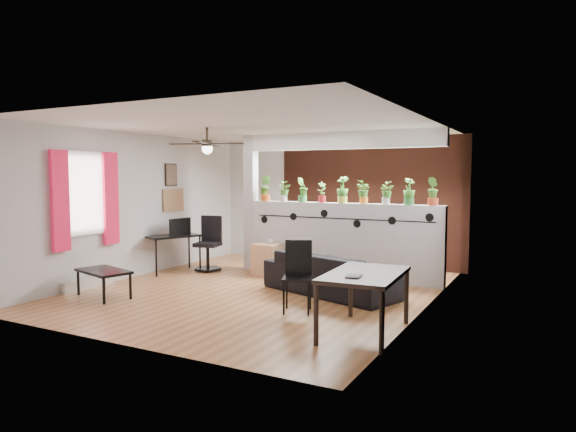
{
  "coord_description": "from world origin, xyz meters",
  "views": [
    {
      "loc": [
        4.17,
        -6.98,
        1.84
      ],
      "look_at": [
        0.18,
        0.6,
        1.16
      ],
      "focal_mm": 32.0,
      "sensor_mm": 36.0,
      "label": 1
    }
  ],
  "objects_px": {
    "potted_plant_1": "(284,191)",
    "potted_plant_2": "(302,189)",
    "potted_plant_7": "(409,191)",
    "cup": "(269,241)",
    "potted_plant_0": "(265,188)",
    "dining_table": "(365,279)",
    "folding_chair": "(298,269)",
    "computer_desk": "(173,239)",
    "coffee_table": "(104,273)",
    "potted_plant_5": "(364,191)",
    "potted_plant_6": "(386,192)",
    "office_chair": "(209,247)",
    "ceiling_fan": "(207,145)",
    "sofa": "(331,274)",
    "potted_plant_8": "(433,190)",
    "potted_plant_3": "(322,191)",
    "potted_plant_4": "(343,189)",
    "cube_shelf": "(267,259)"
  },
  "relations": [
    {
      "from": "ceiling_fan",
      "to": "potted_plant_8",
      "type": "distance_m",
      "value": 3.72
    },
    {
      "from": "sofa",
      "to": "dining_table",
      "type": "bearing_deg",
      "value": 142.29
    },
    {
      "from": "sofa",
      "to": "cup",
      "type": "distance_m",
      "value": 1.84
    },
    {
      "from": "potted_plant_3",
      "to": "dining_table",
      "type": "xyz_separation_m",
      "value": [
        1.83,
        -2.9,
        -0.91
      ]
    },
    {
      "from": "potted_plant_4",
      "to": "folding_chair",
      "type": "distance_m",
      "value": 2.56
    },
    {
      "from": "potted_plant_1",
      "to": "potted_plant_5",
      "type": "distance_m",
      "value": 1.58
    },
    {
      "from": "potted_plant_7",
      "to": "computer_desk",
      "type": "relative_size",
      "value": 0.41
    },
    {
      "from": "potted_plant_6",
      "to": "computer_desk",
      "type": "relative_size",
      "value": 0.35
    },
    {
      "from": "cube_shelf",
      "to": "potted_plant_6",
      "type": "bearing_deg",
      "value": 9.11
    },
    {
      "from": "potted_plant_1",
      "to": "cube_shelf",
      "type": "xyz_separation_m",
      "value": [
        -0.16,
        -0.34,
        -1.26
      ]
    },
    {
      "from": "cube_shelf",
      "to": "potted_plant_0",
      "type": "bearing_deg",
      "value": 124.22
    },
    {
      "from": "sofa",
      "to": "folding_chair",
      "type": "xyz_separation_m",
      "value": [
        -0.01,
        -1.12,
        0.26
      ]
    },
    {
      "from": "potted_plant_2",
      "to": "potted_plant_3",
      "type": "bearing_deg",
      "value": 0.0
    },
    {
      "from": "potted_plant_8",
      "to": "computer_desk",
      "type": "distance_m",
      "value": 4.82
    },
    {
      "from": "potted_plant_2",
      "to": "potted_plant_3",
      "type": "height_order",
      "value": "potted_plant_2"
    },
    {
      "from": "potted_plant_0",
      "to": "potted_plant_5",
      "type": "xyz_separation_m",
      "value": [
        1.98,
        -0.0,
        -0.04
      ]
    },
    {
      "from": "potted_plant_0",
      "to": "dining_table",
      "type": "relative_size",
      "value": 0.36
    },
    {
      "from": "potted_plant_1",
      "to": "potted_plant_4",
      "type": "relative_size",
      "value": 0.8
    },
    {
      "from": "ceiling_fan",
      "to": "cup",
      "type": "height_order",
      "value": "ceiling_fan"
    },
    {
      "from": "sofa",
      "to": "coffee_table",
      "type": "distance_m",
      "value": 3.46
    },
    {
      "from": "potted_plant_3",
      "to": "potted_plant_4",
      "type": "relative_size",
      "value": 0.8
    },
    {
      "from": "ceiling_fan",
      "to": "cube_shelf",
      "type": "distance_m",
      "value": 2.51
    },
    {
      "from": "potted_plant_5",
      "to": "potted_plant_8",
      "type": "bearing_deg",
      "value": 0.0
    },
    {
      "from": "ceiling_fan",
      "to": "computer_desk",
      "type": "distance_m",
      "value": 2.37
    },
    {
      "from": "computer_desk",
      "to": "coffee_table",
      "type": "xyz_separation_m",
      "value": [
        0.4,
        -2.06,
        -0.27
      ]
    },
    {
      "from": "office_chair",
      "to": "folding_chair",
      "type": "height_order",
      "value": "office_chair"
    },
    {
      "from": "potted_plant_0",
      "to": "office_chair",
      "type": "relative_size",
      "value": 0.47
    },
    {
      "from": "potted_plant_2",
      "to": "potted_plant_7",
      "type": "bearing_deg",
      "value": 0.0
    },
    {
      "from": "sofa",
      "to": "computer_desk",
      "type": "relative_size",
      "value": 1.89
    },
    {
      "from": "folding_chair",
      "to": "cup",
      "type": "bearing_deg",
      "value": 128.56
    },
    {
      "from": "potted_plant_1",
      "to": "dining_table",
      "type": "height_order",
      "value": "potted_plant_1"
    },
    {
      "from": "potted_plant_0",
      "to": "potted_plant_7",
      "type": "relative_size",
      "value": 1.09
    },
    {
      "from": "potted_plant_2",
      "to": "potted_plant_4",
      "type": "height_order",
      "value": "potted_plant_4"
    },
    {
      "from": "potted_plant_0",
      "to": "cup",
      "type": "relative_size",
      "value": 3.91
    },
    {
      "from": "potted_plant_1",
      "to": "potted_plant_2",
      "type": "bearing_deg",
      "value": 0.0
    },
    {
      "from": "cup",
      "to": "computer_desk",
      "type": "bearing_deg",
      "value": -160.6
    },
    {
      "from": "potted_plant_0",
      "to": "potted_plant_2",
      "type": "height_order",
      "value": "potted_plant_0"
    },
    {
      "from": "sofa",
      "to": "dining_table",
      "type": "xyz_separation_m",
      "value": [
        1.14,
        -1.69,
        0.34
      ]
    },
    {
      "from": "potted_plant_3",
      "to": "potted_plant_8",
      "type": "bearing_deg",
      "value": 0.0
    },
    {
      "from": "potted_plant_1",
      "to": "sofa",
      "type": "xyz_separation_m",
      "value": [
        1.48,
        -1.21,
        -1.25
      ]
    },
    {
      "from": "potted_plant_8",
      "to": "computer_desk",
      "type": "relative_size",
      "value": 0.42
    },
    {
      "from": "potted_plant_8",
      "to": "cube_shelf",
      "type": "distance_m",
      "value": 3.22
    },
    {
      "from": "potted_plant_0",
      "to": "coffee_table",
      "type": "height_order",
      "value": "potted_plant_0"
    },
    {
      "from": "cube_shelf",
      "to": "computer_desk",
      "type": "distance_m",
      "value": 1.84
    },
    {
      "from": "potted_plant_7",
      "to": "cup",
      "type": "bearing_deg",
      "value": -172.21
    },
    {
      "from": "folding_chair",
      "to": "sofa",
      "type": "bearing_deg",
      "value": 89.49
    },
    {
      "from": "computer_desk",
      "to": "office_chair",
      "type": "height_order",
      "value": "office_chair"
    },
    {
      "from": "potted_plant_3",
      "to": "cube_shelf",
      "type": "height_order",
      "value": "potted_plant_3"
    },
    {
      "from": "potted_plant_6",
      "to": "potted_plant_7",
      "type": "relative_size",
      "value": 0.86
    },
    {
      "from": "coffee_table",
      "to": "ceiling_fan",
      "type": "bearing_deg",
      "value": 49.35
    }
  ]
}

